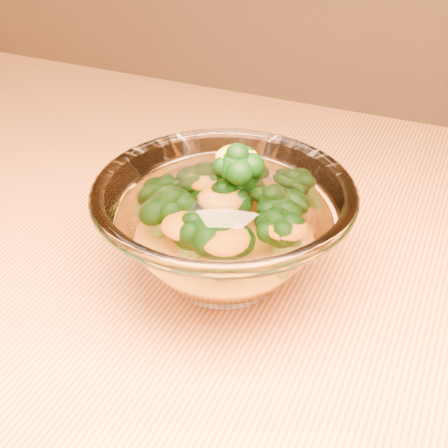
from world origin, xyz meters
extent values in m
cube|color=#D57940|center=(0.00, 0.00, 0.73)|extent=(1.20, 0.80, 0.04)
cylinder|color=brown|center=(-0.54, 0.34, 0.35)|extent=(0.06, 0.06, 0.71)
ellipsoid|color=white|center=(0.08, 0.02, 0.76)|extent=(0.09, 0.09, 0.02)
torus|color=white|center=(0.08, 0.02, 0.84)|extent=(0.21, 0.21, 0.01)
ellipsoid|color=orange|center=(0.08, 0.02, 0.78)|extent=(0.11, 0.11, 0.03)
camera|label=1|loc=(0.25, -0.37, 1.10)|focal=50.00mm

